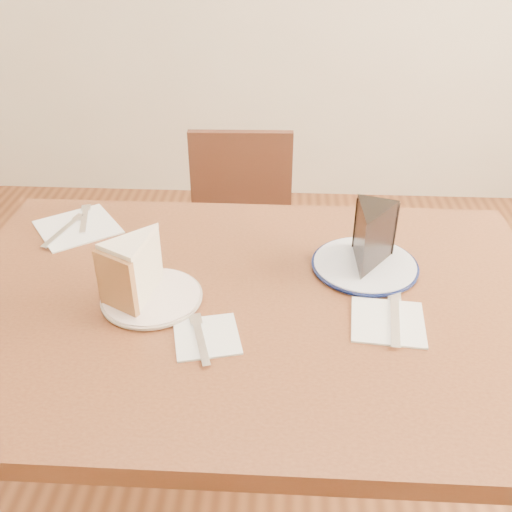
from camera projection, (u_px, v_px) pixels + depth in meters
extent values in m
cube|color=#4B2514|center=(249.00, 306.00, 1.12)|extent=(1.20, 0.80, 0.04)
cylinder|color=#361D10|center=(70.00, 332.00, 1.64)|extent=(0.06, 0.06, 0.71)
cylinder|color=#361D10|center=(451.00, 345.00, 1.59)|extent=(0.06, 0.06, 0.71)
cube|color=#34180F|center=(240.00, 262.00, 1.83)|extent=(0.40, 0.40, 0.04)
cylinder|color=#34180F|center=(288.00, 288.00, 2.08)|extent=(0.04, 0.04, 0.40)
cylinder|color=#34180F|center=(197.00, 287.00, 2.09)|extent=(0.04, 0.04, 0.40)
cylinder|color=#34180F|center=(291.00, 349.00, 1.80)|extent=(0.04, 0.04, 0.40)
cylinder|color=#34180F|center=(186.00, 348.00, 1.81)|extent=(0.04, 0.04, 0.40)
cube|color=#34180F|center=(241.00, 183.00, 1.87)|extent=(0.33, 0.04, 0.35)
cylinder|color=white|center=(152.00, 297.00, 1.11)|extent=(0.19, 0.19, 0.01)
cylinder|color=white|center=(365.00, 265.00, 1.20)|extent=(0.21, 0.21, 0.01)
cube|color=white|center=(207.00, 337.00, 1.01)|extent=(0.14, 0.14, 0.00)
cube|color=white|center=(388.00, 322.00, 1.05)|extent=(0.14, 0.14, 0.00)
cube|color=white|center=(78.00, 227.00, 1.35)|extent=(0.24, 0.24, 0.00)
cube|color=silver|center=(200.00, 339.00, 1.00)|extent=(0.05, 0.14, 0.00)
cube|color=silver|center=(395.00, 318.00, 1.05)|extent=(0.04, 0.17, 0.00)
cube|color=silver|center=(84.00, 219.00, 1.37)|extent=(0.05, 0.14, 0.00)
cube|color=silver|center=(63.00, 231.00, 1.33)|extent=(0.05, 0.16, 0.00)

